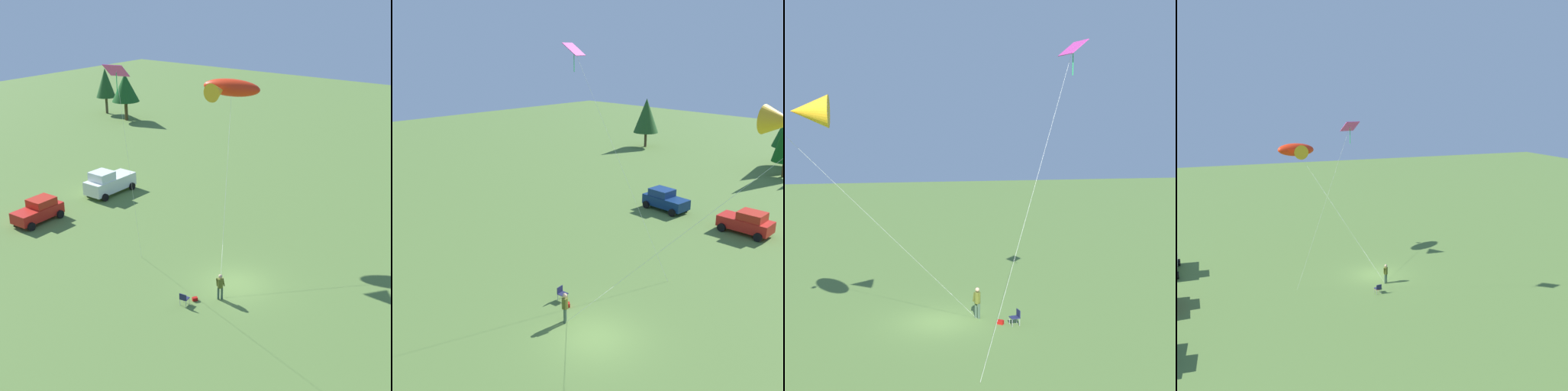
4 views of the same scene
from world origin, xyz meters
TOP-DOWN VIEW (x-y plane):
  - ground_plane at (0.00, 0.00)m, footprint 160.00×160.00m
  - person_kite_flyer at (-2.16, -0.19)m, footprint 0.50×0.52m
  - folding_chair at (-4.02, 1.21)m, footprint 0.54×0.54m
  - backpack_on_grass at (-3.22, 0.97)m, footprint 0.39×0.37m
  - car_navy_hatch at (-9.20, 18.59)m, footprint 4.29×2.40m
  - car_red_sedan at (-1.19, 18.51)m, footprint 4.26×2.33m
  - kite_diamond_rainbow at (-5.73, 4.21)m, footprint 5.58×4.05m

SIDE VIEW (x-z plane):
  - ground_plane at x=0.00m, z-range 0.00..0.00m
  - backpack_on_grass at x=-3.22m, z-range 0.00..0.22m
  - folding_chair at x=-4.02m, z-range 0.08..0.90m
  - car_navy_hatch at x=-9.20m, z-range 0.00..1.89m
  - car_red_sedan at x=-1.19m, z-range 0.00..1.89m
  - person_kite_flyer at x=-2.16m, z-range 0.15..1.89m
  - kite_diamond_rainbow at x=-5.73m, z-range 6.48..20.93m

